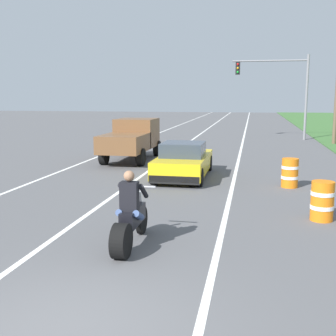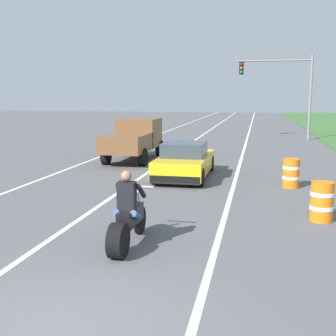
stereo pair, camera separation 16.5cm
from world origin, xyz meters
name	(u,v)px [view 2 (the right image)]	position (x,y,z in m)	size (l,w,h in m)	color
ground_plane	(52,333)	(0.00, 0.00, 0.00)	(160.00, 160.00, 0.00)	#565659
lane_stripe_left_solid	(124,147)	(-5.40, 20.00, 0.00)	(0.14, 120.00, 0.01)	white
lane_stripe_right_solid	(244,151)	(1.80, 20.00, 0.00)	(0.14, 120.00, 0.01)	white
lane_stripe_centre_dashed	(182,149)	(-1.80, 20.00, 0.00)	(0.14, 120.00, 0.01)	white
motorcycle_with_rider	(127,220)	(0.01, 3.32, 0.59)	(0.70, 2.21, 1.62)	black
sports_car_yellow	(185,161)	(-0.14, 11.19, 0.63)	(1.84, 4.30, 1.37)	yellow
pickup_truck_left_lane_brown	(134,138)	(-3.32, 15.13, 1.11)	(2.02, 4.80, 1.98)	brown
traffic_light_mast_near	(286,83)	(4.42, 27.18, 4.05)	(5.36, 0.34, 6.00)	gray
construction_barrel_nearest	(322,201)	(4.19, 6.15, 0.50)	(0.58, 0.58, 1.00)	orange
construction_barrel_mid	(291,173)	(3.73, 10.11, 0.50)	(0.58, 0.58, 1.00)	orange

